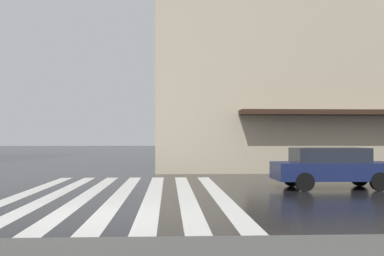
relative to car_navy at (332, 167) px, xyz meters
name	(u,v)px	position (x,y,z in m)	size (l,w,h in m)	color
ground_plane	(97,216)	(-5.50, 7.25, -0.76)	(220.00, 220.00, 0.00)	black
zebra_crossing	(121,195)	(-1.50, 7.12, -0.75)	(13.00, 6.50, 0.01)	silver
car_navy	(332,167)	(0.00, 0.00, 0.00)	(1.85, 4.10, 1.41)	navy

